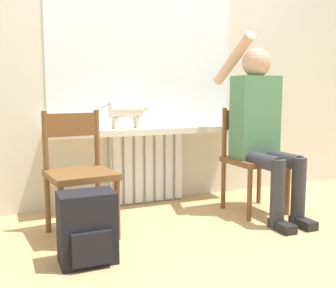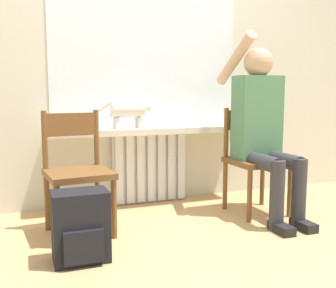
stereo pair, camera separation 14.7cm
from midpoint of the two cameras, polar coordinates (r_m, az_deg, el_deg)
The scene contains 10 objects.
ground_plane at distance 2.41m, azimuth 7.91°, elevation -15.17°, with size 12.00×12.00×0.00m, color tan.
wall_with_window at distance 3.39m, azimuth -1.89°, elevation 14.61°, with size 7.00×0.06×2.70m.
radiator at distance 3.34m, azimuth -1.39°, elevation -3.38°, with size 0.64×0.08×0.60m.
windowsill at distance 3.21m, azimuth -0.84°, elevation 2.01°, with size 1.67×0.29×0.05m.
window_glass at distance 3.34m, azimuth -1.69°, elevation 13.04°, with size 1.60×0.01×1.21m.
chair_left at distance 2.63m, azimuth -11.50°, elevation -3.73°, with size 0.44×0.44×0.81m.
chair_right at distance 3.13m, azimuth 13.75°, elevation -2.04°, with size 0.41×0.41×0.81m.
person at distance 3.02m, azimuth 14.97°, elevation 2.81°, with size 0.36×0.95×1.37m.
cat at distance 3.10m, azimuth -4.25°, elevation 4.94°, with size 0.46×0.12×0.24m.
backpack at distance 2.24m, azimuth -10.69°, elevation -11.75°, with size 0.30×0.23×0.39m.
Camera 2 is at (-1.00, -1.98, 0.92)m, focal length 42.00 mm.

